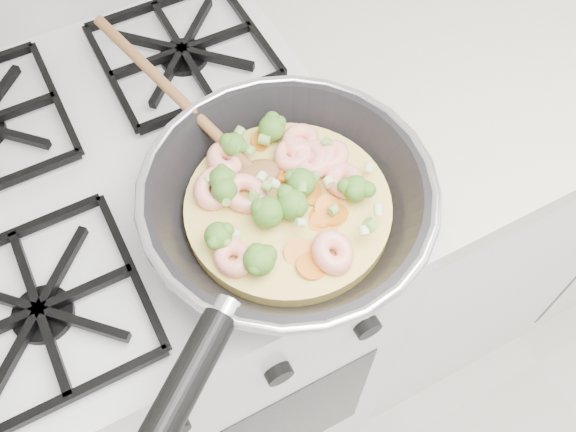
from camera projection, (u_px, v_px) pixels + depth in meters
name	position (u px, v px, depth m)	size (l,w,h in m)	color
stove	(175.00, 305.00, 1.20)	(0.60, 0.60, 0.92)	silver
counter_right	(508.00, 151.00, 1.40)	(1.00, 0.60, 0.90)	white
skillet	(285.00, 203.00, 0.73)	(0.45, 0.55, 0.10)	black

